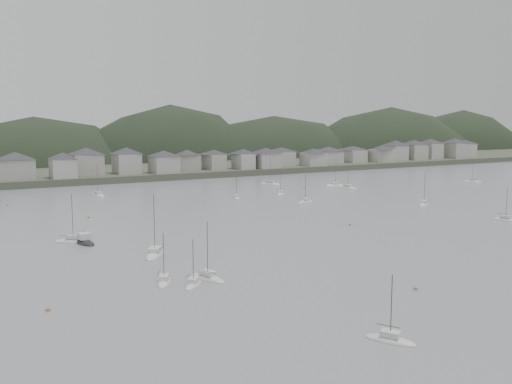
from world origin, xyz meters
TOP-DOWN VIEW (x-y plane):
  - ground at (0.00, 0.00)m, footprint 900.00×900.00m
  - far_shore_land at (0.00, 295.00)m, footprint 900.00×250.00m
  - forested_ridge at (4.83, 269.40)m, footprint 851.55×103.94m
  - waterfront_town at (50.59, 183.34)m, footprint 451.48×28.46m
  - sailboat_lead at (28.27, 105.58)m, footprint 6.63×6.91m
  - moored_fleet at (-16.83, 71.06)m, footprint 254.45×163.44m
  - motor_launch_far at (-54.46, 56.89)m, footprint 4.41×8.69m
  - mooring_buoys at (-16.78, 53.04)m, footprint 116.68×141.25m

SIDE VIEW (x-z plane):
  - forested_ridge at x=4.83m, z-range -62.57..40.00m
  - ground at x=0.00m, z-range 0.00..0.00m
  - mooring_buoys at x=-16.78m, z-range -0.20..0.50m
  - moored_fleet at x=-16.83m, z-range -6.57..6.92m
  - sailboat_lead at x=28.27m, z-range -4.79..5.15m
  - motor_launch_far at x=-54.46m, z-range -1.70..2.28m
  - far_shore_land at x=0.00m, z-range 0.00..3.00m
  - waterfront_town at x=50.59m, z-range 2.20..15.12m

